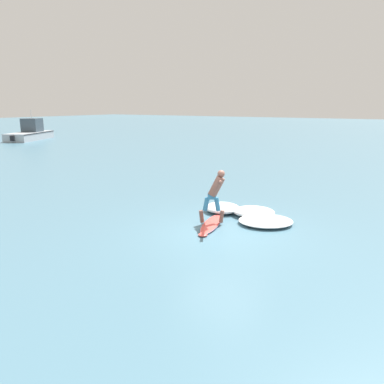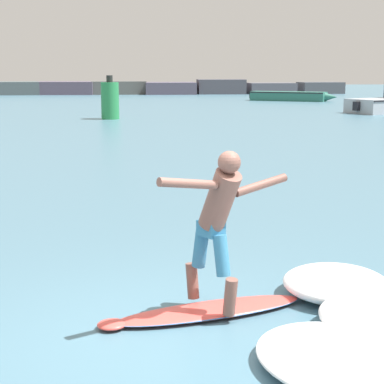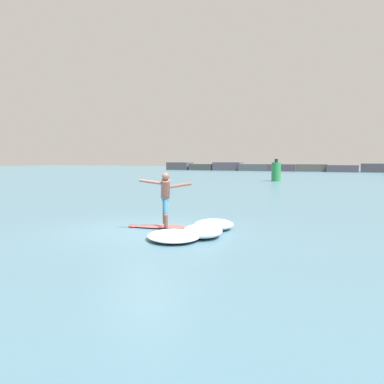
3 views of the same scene
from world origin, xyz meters
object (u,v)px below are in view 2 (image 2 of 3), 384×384
Objects in this scene: surfboard at (207,311)px; small_boat_offshore at (291,96)px; surfer at (218,216)px; channel_marker_buoy at (110,100)px.

surfboard is 0.35× the size of small_boat_offshore.
surfer is 0.76× the size of channel_marker_buoy.
channel_marker_buoy is at bearing -128.38° from small_boat_offshore.
small_boat_offshore reaches higher than surfboard.
surfboard is 27.88m from channel_marker_buoy.
small_boat_offshore is 2.98× the size of channel_marker_buoy.
channel_marker_buoy is at bearing 93.68° from surfboard.
surfer is at bearing -41.34° from surfboard.
channel_marker_buoy is (-1.79, 27.81, 0.94)m from surfboard.
surfboard is at bearing 138.66° from surfer.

